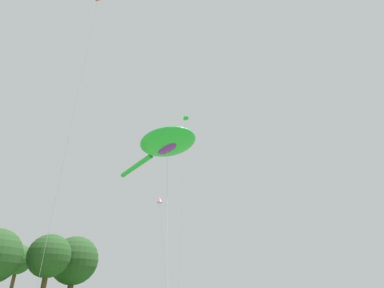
% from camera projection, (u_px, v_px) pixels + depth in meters
% --- Properties ---
extents(big_show_kite, '(4.65, 14.69, 14.17)m').
position_uv_depth(big_show_kite, '(166.00, 144.00, 27.24)').
color(big_show_kite, green).
rests_on(big_show_kite, ground).
extents(small_kite_bird_shape, '(0.93, 1.75, 22.00)m').
position_uv_depth(small_kite_bird_shape, '(93.00, 20.00, 22.24)').
color(small_kite_bird_shape, red).
rests_on(small_kite_bird_shape, ground).
extents(small_kite_tiny_distant, '(1.96, 1.97, 24.19)m').
position_uv_depth(small_kite_tiny_distant, '(185.00, 118.00, 43.17)').
color(small_kite_tiny_distant, green).
rests_on(small_kite_tiny_distant, ground).
extents(small_kite_stunt_black, '(2.02, 1.03, 12.04)m').
position_uv_depth(small_kite_stunt_black, '(160.00, 200.00, 37.13)').
color(small_kite_stunt_black, pink).
rests_on(small_kite_stunt_black, ground).
extents(tree_broad_distant, '(7.98, 7.98, 10.79)m').
position_uv_depth(tree_broad_distant, '(74.00, 260.00, 54.06)').
color(tree_broad_distant, '#513823').
rests_on(tree_broad_distant, ground).
extents(tree_shrub_far, '(6.22, 6.22, 9.83)m').
position_uv_depth(tree_shrub_far, '(49.00, 256.00, 46.59)').
color(tree_shrub_far, '#513823').
rests_on(tree_shrub_far, ground).
extents(tree_pine_center, '(5.40, 5.40, 10.17)m').
position_uv_depth(tree_pine_center, '(18.00, 260.00, 59.57)').
color(tree_pine_center, '#513823').
rests_on(tree_pine_center, ground).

